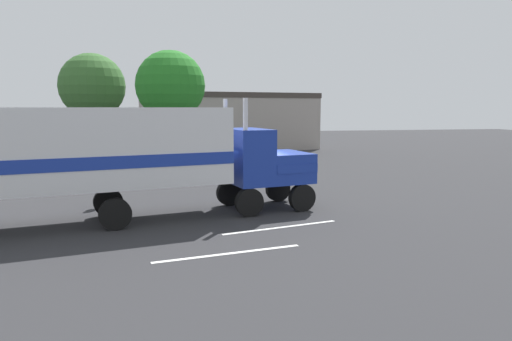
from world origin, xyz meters
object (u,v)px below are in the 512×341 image
Objects in this scene: semi_truck at (112,153)px; person_bystander at (104,186)px; tree_left at (170,86)px; tree_center at (92,86)px.

person_bystander is (-0.69, 2.83, -1.63)m from semi_truck.
person_bystander is at bearing 103.70° from semi_truck.
tree_left is 0.96× the size of tree_center.
tree_left is at bearing 81.29° from semi_truck.
person_bystander is at bearing -81.48° from tree_center.
tree_left reaches higher than person_bystander.
tree_left is (3.12, 13.03, 4.74)m from person_bystander.
tree_center is at bearing 133.83° from tree_left.
semi_truck is 8.81× the size of person_bystander.
semi_truck reaches higher than person_bystander.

